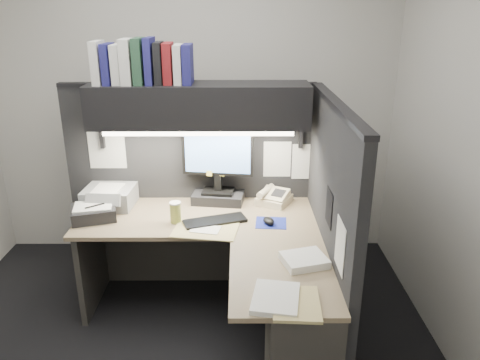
# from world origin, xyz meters

# --- Properties ---
(floor) EXTENTS (3.50, 3.50, 0.00)m
(floor) POSITION_xyz_m (0.00, 0.00, 0.00)
(floor) COLOR black
(floor) RESTS_ON ground
(wall_back) EXTENTS (3.50, 0.04, 2.70)m
(wall_back) POSITION_xyz_m (0.00, 1.50, 1.35)
(wall_back) COLOR beige
(wall_back) RESTS_ON floor
(wall_front) EXTENTS (3.50, 0.04, 2.70)m
(wall_front) POSITION_xyz_m (0.00, -1.50, 1.35)
(wall_front) COLOR beige
(wall_front) RESTS_ON floor
(wall_right) EXTENTS (0.04, 3.00, 2.70)m
(wall_right) POSITION_xyz_m (1.75, 0.00, 1.35)
(wall_right) COLOR beige
(wall_right) RESTS_ON floor
(partition_back) EXTENTS (1.90, 0.06, 1.60)m
(partition_back) POSITION_xyz_m (0.03, 0.93, 0.80)
(partition_back) COLOR black
(partition_back) RESTS_ON floor
(partition_right) EXTENTS (0.06, 1.50, 1.60)m
(partition_right) POSITION_xyz_m (0.98, 0.18, 0.80)
(partition_right) COLOR black
(partition_right) RESTS_ON floor
(desk) EXTENTS (1.70, 1.53, 0.73)m
(desk) POSITION_xyz_m (0.43, -0.00, 0.44)
(desk) COLOR #887456
(desk) RESTS_ON floor
(overhead_shelf) EXTENTS (1.55, 0.34, 0.30)m
(overhead_shelf) POSITION_xyz_m (0.12, 0.75, 1.50)
(overhead_shelf) COLOR black
(overhead_shelf) RESTS_ON partition_back
(task_light_tube) EXTENTS (1.32, 0.04, 0.04)m
(task_light_tube) POSITION_xyz_m (0.12, 0.61, 1.33)
(task_light_tube) COLOR white
(task_light_tube) RESTS_ON overhead_shelf
(monitor) EXTENTS (0.54, 0.28, 0.58)m
(monitor) POSITION_xyz_m (0.25, 0.82, 0.96)
(monitor) COLOR black
(monitor) RESTS_ON desk
(keyboard) EXTENTS (0.46, 0.28, 0.02)m
(keyboard) POSITION_xyz_m (0.24, 0.45, 0.74)
(keyboard) COLOR black
(keyboard) RESTS_ON desk
(mousepad) EXTENTS (0.23, 0.21, 0.00)m
(mousepad) POSITION_xyz_m (0.63, 0.43, 0.73)
(mousepad) COLOR navy
(mousepad) RESTS_ON desk
(mouse) EXTENTS (0.10, 0.13, 0.04)m
(mouse) POSITION_xyz_m (0.61, 0.42, 0.75)
(mouse) COLOR black
(mouse) RESTS_ON mousepad
(telephone) EXTENTS (0.31, 0.31, 0.09)m
(telephone) POSITION_xyz_m (0.68, 0.79, 0.78)
(telephone) COLOR beige
(telephone) RESTS_ON desk
(coffee_cup) EXTENTS (0.09, 0.09, 0.14)m
(coffee_cup) POSITION_xyz_m (-0.04, 0.45, 0.80)
(coffee_cup) COLOR #CEBA52
(coffee_cup) RESTS_ON desk
(printer) EXTENTS (0.38, 0.33, 0.14)m
(printer) POSITION_xyz_m (-0.57, 0.75, 0.80)
(printer) COLOR gray
(printer) RESTS_ON desk
(notebook_stack) EXTENTS (0.36, 0.33, 0.09)m
(notebook_stack) POSITION_xyz_m (-0.63, 0.52, 0.77)
(notebook_stack) COLOR black
(notebook_stack) RESTS_ON desk
(open_folder) EXTENTS (0.47, 0.34, 0.01)m
(open_folder) POSITION_xyz_m (0.18, 0.32, 0.73)
(open_folder) COLOR tan
(open_folder) RESTS_ON desk
(paper_stack_a) EXTENTS (0.29, 0.27, 0.05)m
(paper_stack_a) POSITION_xyz_m (0.79, -0.12, 0.75)
(paper_stack_a) COLOR white
(paper_stack_a) RESTS_ON desk
(paper_stack_b) EXTENTS (0.28, 0.33, 0.03)m
(paper_stack_b) POSITION_xyz_m (0.59, -0.48, 0.74)
(paper_stack_b) COLOR white
(paper_stack_b) RESTS_ON desk
(manila_stack) EXTENTS (0.26, 0.32, 0.02)m
(manila_stack) POSITION_xyz_m (0.69, -0.52, 0.74)
(manila_stack) COLOR tan
(manila_stack) RESTS_ON desk
(binder_row) EXTENTS (0.66, 0.25, 0.31)m
(binder_row) POSITION_xyz_m (-0.25, 0.74, 1.79)
(binder_row) COLOR silver
(binder_row) RESTS_ON overhead_shelf
(pinned_papers) EXTENTS (1.76, 1.31, 0.51)m
(pinned_papers) POSITION_xyz_m (0.42, 0.56, 1.05)
(pinned_papers) COLOR white
(pinned_papers) RESTS_ON partition_back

